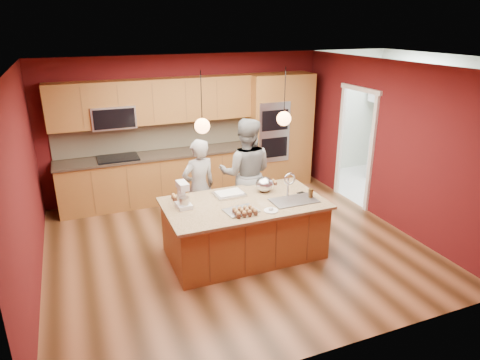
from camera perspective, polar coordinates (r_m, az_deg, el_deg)
name	(u,v)px	position (r m, az deg, el deg)	size (l,w,h in m)	color
floor	(234,245)	(6.72, -0.81, -8.64)	(5.50, 5.50, 0.00)	#412713
ceiling	(233,66)	(5.91, -0.94, 14.91)	(5.50, 5.50, 0.00)	white
wall_back	(187,126)	(8.48, -7.04, 7.20)	(5.50, 5.50, 0.00)	#511013
wall_front	(330,239)	(4.13, 11.90, -7.71)	(5.50, 5.50, 0.00)	#511013
wall_left	(24,189)	(5.84, -26.90, -1.03)	(5.00, 5.00, 0.00)	#511013
wall_right	(387,143)	(7.58, 18.98, 4.65)	(5.00, 5.00, 0.00)	#511013
cabinet_run	(157,151)	(8.19, -11.05, 3.85)	(3.74, 0.64, 2.30)	#94592B
oven_column	(279,131)	(8.90, 5.16, 6.58)	(1.30, 0.62, 2.30)	#94592B
doorway_trim	(355,148)	(8.24, 15.08, 4.10)	(0.08, 1.11, 2.20)	white
laundry_room	(414,91)	(9.39, 22.23, 10.88)	(2.60, 2.70, 2.70)	silver
pendant_left	(202,126)	(5.56, -5.06, 7.23)	(0.20, 0.20, 0.80)	black
pendant_right	(284,118)	(6.00, 5.88, 8.18)	(0.20, 0.20, 0.80)	black
island	(245,228)	(6.29, 0.71, -6.36)	(2.28, 1.28, 1.22)	#94592B
person_left	(199,188)	(6.79, -5.48, -1.04)	(0.58, 0.38, 1.59)	black
person_right	(246,174)	(7.00, 0.79, 0.84)	(0.90, 0.70, 1.84)	slate
stand_mixer	(183,196)	(5.95, -7.60, -2.18)	(0.20, 0.28, 0.37)	white
sheet_cake	(229,194)	(6.35, -1.44, -1.85)	(0.46, 0.35, 0.05)	silver
cooling_rack	(241,211)	(5.82, 0.11, -4.09)	(0.44, 0.31, 0.02)	#A3A5AA
mixing_bowl	(264,184)	(6.47, 3.28, -0.59)	(0.27, 0.27, 0.23)	silver
plate	(271,211)	(5.84, 4.14, -4.09)	(0.20, 0.20, 0.01)	silver
tumbler	(311,193)	(6.32, 9.41, -1.76)	(0.07, 0.07, 0.14)	#3C260F
phone	(301,193)	(6.49, 8.09, -1.70)	(0.12, 0.06, 0.01)	black
cupcakes_left	(177,197)	(6.27, -8.41, -2.21)	(0.17, 0.17, 0.07)	#B4844A
cupcakes_rack	(245,211)	(5.71, 0.62, -4.13)	(0.32, 0.24, 0.07)	#B4844A
cupcakes_right	(268,183)	(6.75, 3.74, -0.40)	(0.30, 0.15, 0.07)	#B4844A
washer	(412,165)	(9.31, 21.91, 1.93)	(0.68, 0.70, 1.10)	white
dryer	(389,157)	(9.81, 19.29, 2.97)	(0.64, 0.66, 1.03)	white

